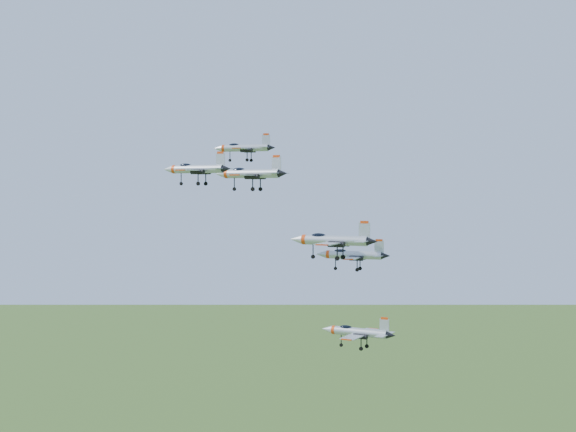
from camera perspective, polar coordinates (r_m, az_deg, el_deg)
The scene contains 6 objects.
jet_lead at distance 153.73m, azimuth -3.20°, elevation 4.86°, with size 12.54×10.62×3.39m.
jet_left_high at distance 132.93m, azimuth -2.74°, elevation 3.04°, with size 13.95×11.52×3.73m.
jet_right_high at distance 124.93m, azimuth -6.60°, elevation 3.35°, with size 12.31×10.22×3.29m.
jet_left_low at distance 134.38m, azimuth 4.54°, elevation -2.76°, with size 12.64×10.70×3.42m.
jet_right_low at distance 114.71m, azimuth 3.13°, elevation -1.72°, with size 13.41×11.19×3.59m.
jet_trail at distance 120.77m, azimuth 4.93°, elevation -8.21°, with size 11.98×9.88×3.20m.
Camera 1 is at (75.42, -112.24, 147.17)m, focal length 50.00 mm.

